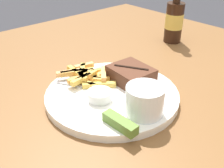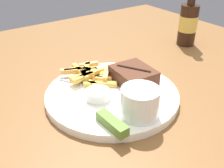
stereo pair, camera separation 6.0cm
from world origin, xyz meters
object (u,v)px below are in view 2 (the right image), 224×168
(dinner_plate, at_px, (112,95))
(fork_utensil, at_px, (81,84))
(dipping_sauce_cup, at_px, (98,94))
(beer_bottle, at_px, (188,22))
(coleslaw_cup, at_px, (140,101))
(pickle_spear, at_px, (112,123))
(steak_portion, at_px, (133,75))

(dinner_plate, height_order, fork_utensil, fork_utensil)
(dipping_sauce_cup, distance_m, beer_bottle, 0.48)
(beer_bottle, bearing_deg, coleslaw_cup, -60.09)
(dipping_sauce_cup, xyz_separation_m, beer_bottle, (-0.14, 0.45, 0.05))
(dipping_sauce_cup, height_order, pickle_spear, dipping_sauce_cup)
(steak_portion, distance_m, beer_bottle, 0.36)
(fork_utensil, bearing_deg, pickle_spear, -41.56)
(beer_bottle, bearing_deg, dipping_sauce_cup, -72.75)
(fork_utensil, bearing_deg, coleslaw_cup, -19.67)
(coleslaw_cup, relative_size, dipping_sauce_cup, 1.45)
(coleslaw_cup, distance_m, pickle_spear, 0.07)
(dipping_sauce_cup, bearing_deg, dinner_plate, 100.66)
(dipping_sauce_cup, bearing_deg, steak_portion, 97.38)
(dipping_sauce_cup, bearing_deg, coleslaw_cup, 20.57)
(dipping_sauce_cup, bearing_deg, pickle_spear, -17.84)
(pickle_spear, bearing_deg, coleslaw_cup, 90.38)
(dinner_plate, relative_size, fork_utensil, 2.58)
(dinner_plate, relative_size, beer_bottle, 1.42)
(dipping_sauce_cup, xyz_separation_m, fork_utensil, (-0.08, 0.00, -0.01))
(coleslaw_cup, xyz_separation_m, beer_bottle, (-0.24, 0.42, 0.03))
(fork_utensil, bearing_deg, steak_portion, 28.86)
(dipping_sauce_cup, relative_size, beer_bottle, 0.25)
(dinner_plate, height_order, beer_bottle, beer_bottle)
(coleslaw_cup, xyz_separation_m, dipping_sauce_cup, (-0.10, -0.04, -0.02))
(beer_bottle, bearing_deg, steak_portion, -69.67)
(fork_utensil, relative_size, beer_bottle, 0.55)
(steak_portion, bearing_deg, beer_bottle, 110.33)
(steak_portion, height_order, coleslaw_cup, coleslaw_cup)
(coleslaw_cup, height_order, pickle_spear, coleslaw_cup)
(coleslaw_cup, relative_size, beer_bottle, 0.36)
(coleslaw_cup, height_order, fork_utensil, coleslaw_cup)
(steak_portion, xyz_separation_m, pickle_spear, (0.11, -0.14, -0.01))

